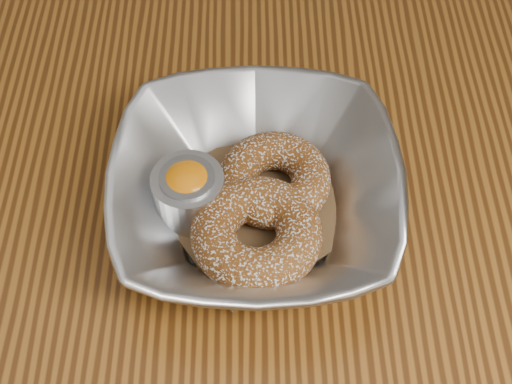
{
  "coord_description": "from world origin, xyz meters",
  "views": [
    {
      "loc": [
        0.06,
        -0.29,
        1.26
      ],
      "look_at": [
        0.06,
        0.06,
        0.78
      ],
      "focal_mm": 50.0,
      "sensor_mm": 36.0,
      "label": 1
    }
  ],
  "objects_px": {
    "table": "(194,325)",
    "ramekin": "(189,191)",
    "serving_bowl": "(256,192)",
    "donut_front": "(257,234)",
    "donut_back": "(274,179)"
  },
  "relations": [
    {
      "from": "table",
      "to": "serving_bowl",
      "type": "xyz_separation_m",
      "value": [
        0.06,
        0.06,
        0.13
      ]
    },
    {
      "from": "donut_back",
      "to": "donut_front",
      "type": "relative_size",
      "value": 0.91
    },
    {
      "from": "serving_bowl",
      "to": "donut_back",
      "type": "distance_m",
      "value": 0.02
    },
    {
      "from": "donut_back",
      "to": "ramekin",
      "type": "height_order",
      "value": "ramekin"
    },
    {
      "from": "donut_back",
      "to": "ramekin",
      "type": "relative_size",
      "value": 1.6
    },
    {
      "from": "serving_bowl",
      "to": "donut_front",
      "type": "xyz_separation_m",
      "value": [
        0.0,
        -0.04,
        -0.0
      ]
    },
    {
      "from": "table",
      "to": "serving_bowl",
      "type": "height_order",
      "value": "serving_bowl"
    },
    {
      "from": "table",
      "to": "donut_back",
      "type": "bearing_deg",
      "value": 45.34
    },
    {
      "from": "table",
      "to": "donut_front",
      "type": "xyz_separation_m",
      "value": [
        0.06,
        0.02,
        0.13
      ]
    },
    {
      "from": "serving_bowl",
      "to": "donut_back",
      "type": "relative_size",
      "value": 2.51
    },
    {
      "from": "donut_back",
      "to": "table",
      "type": "bearing_deg",
      "value": -134.66
    },
    {
      "from": "table",
      "to": "ramekin",
      "type": "relative_size",
      "value": 19.88
    },
    {
      "from": "table",
      "to": "donut_front",
      "type": "relative_size",
      "value": 11.25
    },
    {
      "from": "table",
      "to": "donut_front",
      "type": "height_order",
      "value": "donut_front"
    },
    {
      "from": "donut_back",
      "to": "donut_front",
      "type": "bearing_deg",
      "value": -105.58
    }
  ]
}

